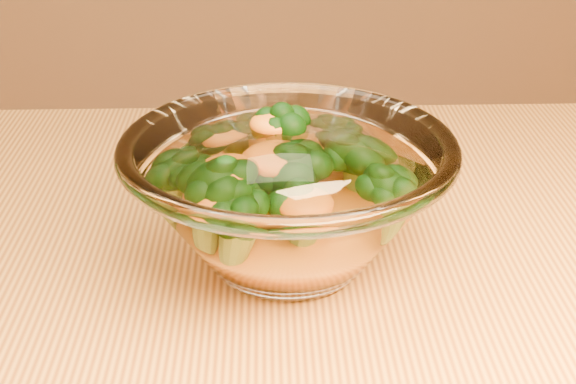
% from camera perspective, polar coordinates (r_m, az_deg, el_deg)
% --- Properties ---
extents(glass_bowl, '(0.22, 0.22, 0.10)m').
position_cam_1_polar(glass_bowl, '(0.53, 0.00, -0.46)').
color(glass_bowl, white).
rests_on(glass_bowl, table).
extents(cheese_sauce, '(0.11, 0.11, 0.03)m').
position_cam_1_polar(cheese_sauce, '(0.54, 0.00, -2.39)').
color(cheese_sauce, orange).
rests_on(cheese_sauce, glass_bowl).
extents(broccoli_heap, '(0.15, 0.13, 0.07)m').
position_cam_1_polar(broccoli_heap, '(0.53, -0.79, 0.93)').
color(broccoli_heap, black).
rests_on(broccoli_heap, cheese_sauce).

